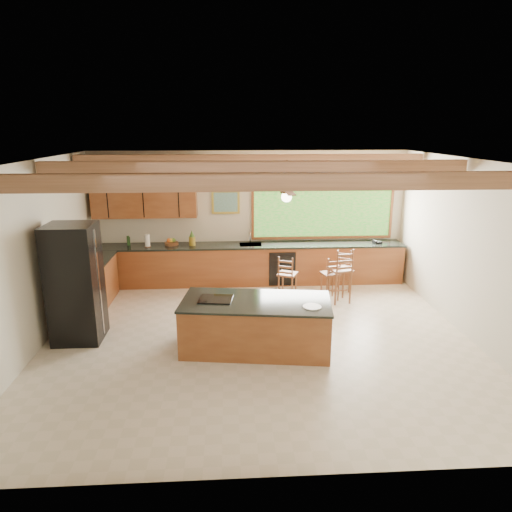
{
  "coord_description": "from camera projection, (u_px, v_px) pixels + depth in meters",
  "views": [
    {
      "loc": [
        -0.48,
        -7.16,
        3.5
      ],
      "look_at": [
        -0.0,
        0.8,
        1.24
      ],
      "focal_mm": 32.0,
      "sensor_mm": 36.0,
      "label": 1
    }
  ],
  "objects": [
    {
      "name": "ground",
      "position": [
        259.0,
        338.0,
        7.86
      ],
      "size": [
        7.2,
        7.2,
        0.0
      ],
      "primitive_type": "plane",
      "color": "beige",
      "rests_on": "ground"
    },
    {
      "name": "room_shell",
      "position": [
        247.0,
        204.0,
        7.87
      ],
      "size": [
        7.27,
        6.54,
        3.02
      ],
      "color": "beige",
      "rests_on": "ground"
    },
    {
      "name": "counter_run",
      "position": [
        215.0,
        269.0,
        10.1
      ],
      "size": [
        7.12,
        3.1,
        1.27
      ],
      "color": "brown",
      "rests_on": "ground"
    },
    {
      "name": "island",
      "position": [
        256.0,
        324.0,
        7.4
      ],
      "size": [
        2.51,
        1.43,
        0.85
      ],
      "rotation": [
        0.0,
        0.0,
        -0.14
      ],
      "color": "brown",
      "rests_on": "ground"
    },
    {
      "name": "refrigerator",
      "position": [
        75.0,
        283.0,
        7.57
      ],
      "size": [
        0.79,
        0.76,
        2.0
      ],
      "rotation": [
        0.0,
        0.0,
        0.0
      ],
      "color": "black",
      "rests_on": "ground"
    },
    {
      "name": "bar_stool_a",
      "position": [
        288.0,
        275.0,
        9.28
      ],
      "size": [
        0.47,
        0.48,
        1.0
      ],
      "rotation": [
        0.0,
        0.0,
        -0.41
      ],
      "color": "brown",
      "rests_on": "ground"
    },
    {
      "name": "bar_stool_b",
      "position": [
        341.0,
        271.0,
        9.25
      ],
      "size": [
        0.49,
        0.49,
        1.16
      ],
      "rotation": [
        0.0,
        0.0,
        0.21
      ],
      "color": "brown",
      "rests_on": "ground"
    },
    {
      "name": "bar_stool_c",
      "position": [
        331.0,
        275.0,
        9.43
      ],
      "size": [
        0.41,
        0.41,
        0.94
      ],
      "rotation": [
        0.0,
        0.0,
        0.23
      ],
      "color": "brown",
      "rests_on": "ground"
    },
    {
      "name": "bar_stool_d",
      "position": [
        345.0,
        266.0,
        9.97
      ],
      "size": [
        0.44,
        0.44,
        0.96
      ],
      "rotation": [
        0.0,
        0.0,
        -0.34
      ],
      "color": "brown",
      "rests_on": "ground"
    }
  ]
}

